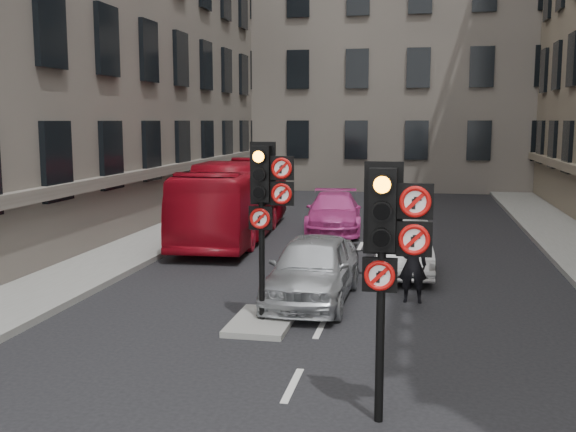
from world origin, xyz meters
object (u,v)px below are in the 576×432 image
at_px(car_silver, 313,268).
at_px(car_white, 402,247).
at_px(bus_red, 235,200).
at_px(info_sign, 262,247).
at_px(motorcycle, 356,263).
at_px(signal_far, 266,193).
at_px(signal_near, 389,237).
at_px(motorcyclist, 413,265).
at_px(car_pink, 334,212).

xyz_separation_m(car_silver, car_white, (1.91, 3.40, -0.08)).
bearing_deg(car_white, bus_red, 138.55).
bearing_deg(info_sign, motorcycle, 71.19).
xyz_separation_m(signal_far, car_white, (2.54, 5.41, -2.02)).
bearing_deg(signal_near, car_silver, 108.13).
bearing_deg(info_sign, signal_far, -63.07).
relative_size(car_white, bus_red, 0.43).
bearing_deg(motorcyclist, bus_red, -51.95).
xyz_separation_m(car_pink, motorcycle, (1.56, -7.65, -0.25)).
bearing_deg(info_sign, signal_near, -52.16).
height_order(motorcycle, info_sign, info_sign).
bearing_deg(signal_near, motorcyclist, 87.53).
distance_m(car_pink, motorcyclist, 10.00).
height_order(car_silver, info_sign, info_sign).
relative_size(signal_near, bus_red, 0.37).
height_order(signal_far, car_white, signal_far).
xyz_separation_m(bus_red, motorcycle, (4.80, -5.66, -0.89)).
xyz_separation_m(signal_far, bus_red, (-3.39, 9.85, -1.36)).
height_order(bus_red, motorcyclist, bus_red).
bearing_deg(motorcycle, car_pink, 92.89).
relative_size(signal_far, car_silver, 0.80).
distance_m(car_silver, bus_red, 8.83).
height_order(car_pink, info_sign, info_sign).
relative_size(signal_near, car_white, 0.86).
height_order(car_pink, bus_red, bus_red).
distance_m(car_white, motorcycle, 1.67).
bearing_deg(info_sign, car_pink, 95.90).
bearing_deg(signal_far, motorcycle, 71.35).
xyz_separation_m(car_pink, info_sign, (-0.10, -11.18, 0.75)).
distance_m(car_silver, car_pink, 9.87).
bearing_deg(car_silver, car_white, 62.11).
relative_size(signal_near, info_sign, 1.72).
distance_m(signal_near, motorcyclist, 6.55).
xyz_separation_m(signal_near, motorcyclist, (0.27, 6.32, -1.71)).
bearing_deg(motorcyclist, signal_far, 37.25).
xyz_separation_m(car_white, car_pink, (-2.69, 6.44, 0.03)).
distance_m(car_white, motorcyclist, 3.11).
relative_size(car_pink, motorcycle, 3.20).
height_order(car_silver, motorcycle, car_silver).
height_order(signal_far, car_silver, signal_far).
bearing_deg(info_sign, motorcyclist, 34.37).
relative_size(motorcycle, motorcyclist, 0.87).
height_order(signal_near, bus_red, signal_near).
relative_size(signal_far, motorcycle, 2.34).
distance_m(signal_far, motorcyclist, 4.12).
distance_m(signal_near, car_pink, 16.19).
relative_size(motorcyclist, info_sign, 0.84).
bearing_deg(info_sign, car_white, 65.94).
bearing_deg(car_silver, car_pink, 95.99).
xyz_separation_m(car_pink, bus_red, (-3.24, -2.00, 0.64)).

